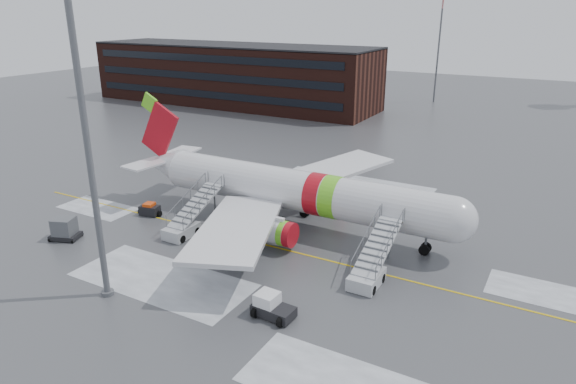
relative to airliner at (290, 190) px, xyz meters
The scene contains 10 objects.
ground 6.02m from the airliner, 55.58° to the right, with size 260.00×260.00×0.00m, color #494C4F.
airliner is the anchor object (origin of this frame).
airstair_fwd 12.63m from the airliner, 31.78° to the right, with size 2.05×7.70×3.48m.
airstair_aft 9.89m from the airliner, 137.12° to the right, with size 2.05×7.70×3.48m.
pushback_tug 15.81m from the airliner, 65.36° to the right, with size 2.88×2.22×1.61m.
uld_container 20.38m from the airliner, 141.08° to the right, with size 2.86×2.49×1.96m.
baggage_tractor 14.29m from the airliner, 159.51° to the right, with size 2.53×1.47×1.27m.
light_mast_near 20.89m from the airliner, 106.33° to the right, with size 1.20×1.20×26.04m.
terminal_building 66.17m from the airliner, 129.66° to the left, with size 62.00×16.11×12.30m.
light_mast_far_n 74.82m from the airliner, 94.02° to the left, with size 1.20×1.20×24.25m.
Camera 1 is at (19.05, -35.18, 19.39)m, focal length 32.00 mm.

